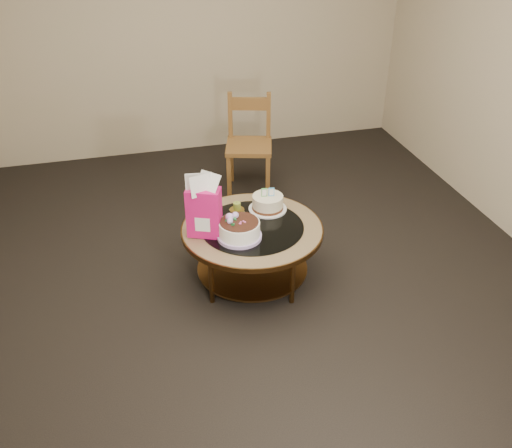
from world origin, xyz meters
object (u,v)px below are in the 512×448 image
object	(u,v)px
decorated_cake	(239,230)
dining_chair	(249,144)
coffee_table	(252,236)
gift_bag	(204,206)
cream_cake	(268,203)

from	to	relation	value
decorated_cake	dining_chair	world-z (taller)	dining_chair
coffee_table	gift_bag	size ratio (longest dim) A/B	2.22
coffee_table	dining_chair	bearing A→B (deg)	76.76
cream_cake	gift_bag	distance (m)	0.58
decorated_cake	cream_cake	distance (m)	0.44
coffee_table	gift_bag	bearing A→B (deg)	-177.56
coffee_table	dining_chair	distance (m)	1.46
coffee_table	cream_cake	distance (m)	0.30
cream_cake	decorated_cake	bearing A→B (deg)	-125.35
coffee_table	gift_bag	world-z (taller)	gift_bag
decorated_cake	dining_chair	size ratio (longest dim) A/B	0.34
decorated_cake	cream_cake	size ratio (longest dim) A/B	1.08
coffee_table	dining_chair	size ratio (longest dim) A/B	1.13
cream_cake	coffee_table	bearing A→B (deg)	-123.14
gift_bag	dining_chair	size ratio (longest dim) A/B	0.51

